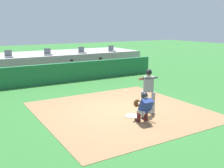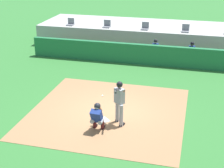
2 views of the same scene
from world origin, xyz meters
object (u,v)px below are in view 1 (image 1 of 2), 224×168
object	(u,v)px
stadium_seat_4	(112,50)
stadium_seat_2	(48,53)
home_plate	(132,116)
dugout_player_0	(73,68)
catcher_crouched	(144,106)
stadium_seat_3	(82,51)
dugout_player_1	(101,66)
stadium_seat_1	(9,55)
batter_at_plate	(148,89)

from	to	relation	value
stadium_seat_4	stadium_seat_2	bearing A→B (deg)	180.00
home_plate	dugout_player_0	distance (m)	8.23
dugout_player_0	stadium_seat_2	distance (m)	2.41
home_plate	catcher_crouched	size ratio (longest dim) A/B	0.32
home_plate	stadium_seat_3	bearing A→B (deg)	75.67
dugout_player_1	stadium_seat_1	xyz separation A→B (m)	(-5.73, 2.03, 0.86)
batter_at_plate	stadium_seat_1	distance (m)	10.78
home_plate	dugout_player_1	bearing A→B (deg)	69.00
dugout_player_1	stadium_seat_3	world-z (taller)	stadium_seat_3
home_plate	catcher_crouched	xyz separation A→B (m)	(0.00, -0.71, 0.59)
home_plate	stadium_seat_4	distance (m)	11.53
dugout_player_1	stadium_seat_1	world-z (taller)	stadium_seat_1
catcher_crouched	stadium_seat_3	world-z (taller)	stadium_seat_3
dugout_player_1	stadium_seat_3	bearing A→B (deg)	104.50
dugout_player_1	stadium_seat_4	bearing A→B (deg)	44.46
stadium_seat_1	stadium_seat_3	xyz separation A→B (m)	(5.20, 0.00, 0.00)
stadium_seat_2	stadium_seat_4	bearing A→B (deg)	0.00
catcher_crouched	stadium_seat_3	xyz separation A→B (m)	(2.60, 10.89, 0.93)
dugout_player_1	stadium_seat_4	distance (m)	3.03
batter_at_plate	dugout_player_0	world-z (taller)	batter_at_plate
catcher_crouched	stadium_seat_2	size ratio (longest dim) A/B	2.89
catcher_crouched	stadium_seat_3	distance (m)	11.24
stadium_seat_2	stadium_seat_4	world-z (taller)	same
batter_at_plate	dugout_player_0	bearing A→B (deg)	88.09
home_plate	dugout_player_0	xyz separation A→B (m)	(0.97, 8.14, 0.65)
batter_at_plate	catcher_crouched	distance (m)	1.03
catcher_crouched	stadium_seat_1	distance (m)	11.24
home_plate	batter_at_plate	world-z (taller)	batter_at_plate
dugout_player_0	dugout_player_1	world-z (taller)	same
stadium_seat_4	dugout_player_1	bearing A→B (deg)	-135.54
stadium_seat_1	stadium_seat_2	xyz separation A→B (m)	(2.60, 0.00, 0.00)
dugout_player_1	stadium_seat_4	world-z (taller)	stadium_seat_4
stadium_seat_2	batter_at_plate	bearing A→B (deg)	-86.14
batter_at_plate	stadium_seat_2	xyz separation A→B (m)	(-0.69, 10.25, 0.50)
batter_at_plate	stadium_seat_3	bearing A→B (deg)	79.46
dugout_player_0	home_plate	bearing A→B (deg)	-96.76
dugout_player_0	stadium_seat_1	world-z (taller)	stadium_seat_1
stadium_seat_4	stadium_seat_1	bearing A→B (deg)	180.00
stadium_seat_1	dugout_player_0	bearing A→B (deg)	-29.71
dugout_player_1	batter_at_plate	bearing A→B (deg)	-106.50
catcher_crouched	dugout_player_1	bearing A→B (deg)	70.58
stadium_seat_4	catcher_crouched	bearing A→B (deg)	-115.50
stadium_seat_4	home_plate	bearing A→B (deg)	-117.06
dugout_player_1	stadium_seat_2	world-z (taller)	stadium_seat_2
catcher_crouched	stadium_seat_2	distance (m)	10.93
stadium_seat_2	dugout_player_0	bearing A→B (deg)	-64.60
catcher_crouched	dugout_player_0	distance (m)	8.91
catcher_crouched	stadium_seat_3	bearing A→B (deg)	76.59
dugout_player_1	stadium_seat_1	size ratio (longest dim) A/B	2.71
batter_at_plate	stadium_seat_4	bearing A→B (deg)	66.27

